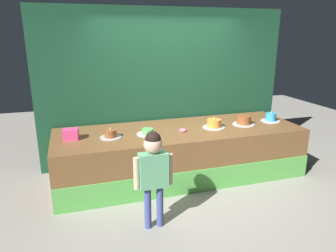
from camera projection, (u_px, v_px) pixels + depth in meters
ground_plane at (194, 193)px, 4.53m from camera, size 12.00×12.00×0.00m
stage_platform at (180, 153)px, 5.00m from camera, size 3.84×1.30×0.77m
curtain_backdrop at (166, 87)px, 5.42m from camera, size 4.31×0.08×2.63m
child_figure at (153, 167)px, 3.53m from camera, size 0.46×0.21×1.19m
pink_box at (71, 134)px, 4.41m from camera, size 0.22×0.18×0.15m
donut at (183, 130)px, 4.78m from camera, size 0.11×0.11×0.04m
cake_far_left at (111, 134)px, 4.49m from camera, size 0.31×0.31×0.16m
cake_left at (148, 132)px, 4.64m from camera, size 0.32×0.32×0.08m
cake_center at (214, 124)px, 4.97m from camera, size 0.36×0.36×0.19m
cake_right at (244, 121)px, 5.14m from camera, size 0.36×0.36×0.15m
cake_far_right at (271, 118)px, 5.33m from camera, size 0.32×0.32×0.20m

